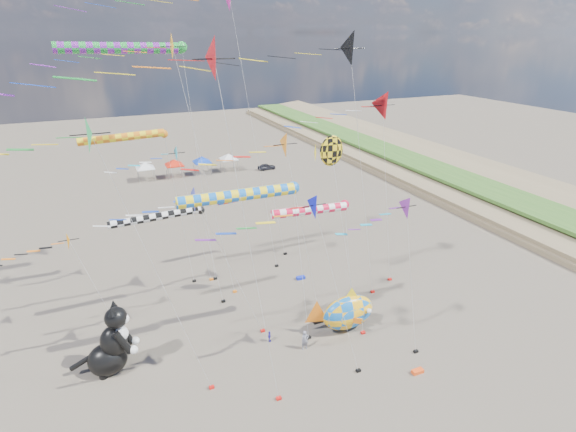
% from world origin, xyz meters
% --- Properties ---
extents(ground, '(260.00, 260.00, 0.00)m').
position_xyz_m(ground, '(0.00, 0.00, 0.00)').
color(ground, brown).
rests_on(ground, ground).
extents(delta_kite_0, '(11.24, 2.74, 19.75)m').
position_xyz_m(delta_kite_0, '(9.98, 14.49, 18.14)').
color(delta_kite_0, red).
rests_on(delta_kite_0, ground).
extents(delta_kite_2, '(16.48, 2.96, 24.51)m').
position_xyz_m(delta_kite_2, '(4.84, 13.16, 22.78)').
color(delta_kite_2, black).
rests_on(delta_kite_2, ground).
extents(delta_kite_3, '(11.69, 2.26, 20.24)m').
position_xyz_m(delta_kite_3, '(-13.37, 6.78, 18.82)').
color(delta_kite_3, green).
rests_on(delta_kite_3, ground).
extents(delta_kite_4, '(11.18, 1.81, 15.07)m').
position_xyz_m(delta_kite_4, '(-2.73, 4.02, 13.77)').
color(delta_kite_4, '#050DCF').
rests_on(delta_kite_4, ground).
extents(delta_kite_5, '(8.54, 1.69, 14.75)m').
position_xyz_m(delta_kite_5, '(-7.87, 21.95, 13.50)').
color(delta_kite_5, '#0AAFCC').
rests_on(delta_kite_5, ground).
extents(delta_kite_6, '(10.51, 2.09, 17.71)m').
position_xyz_m(delta_kite_6, '(-1.27, 11.03, 16.34)').
color(delta_kite_6, orange).
rests_on(delta_kite_6, ground).
extents(delta_kite_7, '(7.57, 1.85, 13.89)m').
position_xyz_m(delta_kite_7, '(5.11, 4.08, 12.64)').
color(delta_kite_7, '#7B2397').
rests_on(delta_kite_7, ground).
extents(delta_kite_8, '(13.78, 2.36, 24.16)m').
position_xyz_m(delta_kite_8, '(-9.21, 3.84, 22.65)').
color(delta_kite_8, red).
rests_on(delta_kite_8, ground).
extents(delta_kite_9, '(8.41, 1.73, 9.64)m').
position_xyz_m(delta_kite_9, '(-17.71, 17.34, 8.41)').
color(delta_kite_9, orange).
rests_on(delta_kite_9, ground).
extents(delta_kite_10, '(12.94, 2.26, 24.27)m').
position_xyz_m(delta_kite_10, '(-7.52, 18.68, 22.80)').
color(delta_kite_10, orange).
rests_on(delta_kite_10, ground).
extents(delta_kite_11, '(10.85, 2.12, 14.56)m').
position_xyz_m(delta_kite_11, '(-7.50, 11.58, 13.21)').
color(delta_kite_11, '#1927C8').
rests_on(delta_kite_11, ground).
extents(windsock_0, '(9.31, 0.70, 10.12)m').
position_xyz_m(windsock_0, '(-9.16, 17.42, 9.72)').
color(windsock_0, black).
rests_on(windsock_0, ground).
extents(windsock_1, '(11.53, 0.94, 23.39)m').
position_xyz_m(windsock_1, '(-9.74, 21.94, 22.86)').
color(windsock_1, green).
rests_on(windsock_1, ground).
extents(windsock_2, '(8.87, 0.73, 16.01)m').
position_xyz_m(windsock_2, '(-10.66, 22.33, 15.56)').
color(windsock_2, orange).
rests_on(windsock_2, ground).
extents(windsock_3, '(7.94, 0.76, 11.56)m').
position_xyz_m(windsock_3, '(1.80, 10.43, 11.12)').
color(windsock_3, red).
rests_on(windsock_3, ground).
extents(windsock_4, '(10.05, 0.90, 14.17)m').
position_xyz_m(windsock_4, '(-4.33, 9.14, 13.67)').
color(windsock_4, blue).
rests_on(windsock_4, ground).
extents(windsock_5, '(7.83, 0.62, 8.07)m').
position_xyz_m(windsock_5, '(0.97, 24.29, 7.69)').
color(windsock_5, red).
rests_on(windsock_5, ground).
extents(angelfish_kite, '(3.74, 3.02, 16.14)m').
position_xyz_m(angelfish_kite, '(4.79, 13.73, 14.70)').
color(angelfish_kite, yellow).
rests_on(angelfish_kite, ground).
extents(cat_inflatable, '(4.72, 3.02, 5.90)m').
position_xyz_m(cat_inflatable, '(-14.52, 11.69, 2.95)').
color(cat_inflatable, black).
rests_on(cat_inflatable, ground).
extents(fish_inflatable, '(6.45, 3.12, 4.26)m').
position_xyz_m(fish_inflatable, '(4.44, 8.89, 1.83)').
color(fish_inflatable, blue).
rests_on(fish_inflatable, ground).
extents(person_adult, '(0.65, 0.44, 1.73)m').
position_xyz_m(person_adult, '(0.02, 8.06, 0.86)').
color(person_adult, slate).
rests_on(person_adult, ground).
extents(child_green, '(0.69, 0.61, 1.20)m').
position_xyz_m(child_green, '(4.03, 9.15, 0.60)').
color(child_green, '#1E7030').
rests_on(child_green, ground).
extents(child_blue, '(0.49, 0.63, 1.00)m').
position_xyz_m(child_blue, '(-2.29, 10.12, 0.50)').
color(child_blue, '#3125AB').
rests_on(child_blue, ground).
extents(kite_bag_0, '(0.90, 0.44, 0.30)m').
position_xyz_m(kite_bag_0, '(2.66, 10.88, 0.15)').
color(kite_bag_0, black).
rests_on(kite_bag_0, ground).
extents(kite_bag_1, '(0.90, 0.44, 0.30)m').
position_xyz_m(kite_bag_1, '(4.47, 18.43, 0.15)').
color(kite_bag_1, '#1225BA').
rests_on(kite_bag_1, ground).
extents(kite_bag_2, '(0.90, 0.44, 0.30)m').
position_xyz_m(kite_bag_2, '(6.71, 2.09, 0.15)').
color(kite_bag_2, '#FF4D15').
rests_on(kite_bag_2, ground).
extents(tent_row, '(19.20, 4.20, 3.80)m').
position_xyz_m(tent_row, '(1.50, 60.00, 3.15)').
color(tent_row, silver).
rests_on(tent_row, ground).
extents(parked_car, '(3.45, 1.53, 1.15)m').
position_xyz_m(parked_car, '(15.75, 58.00, 0.58)').
color(parked_car, '#26262D').
rests_on(parked_car, ground).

